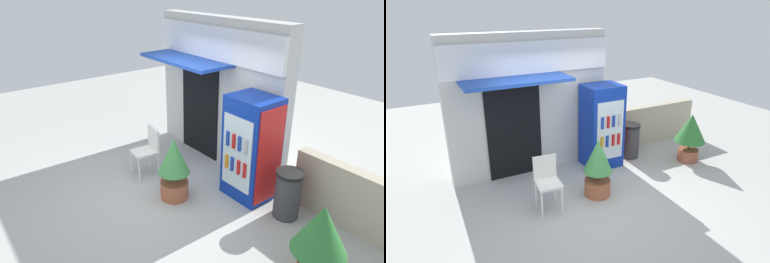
% 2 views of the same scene
% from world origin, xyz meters
% --- Properties ---
extents(ground, '(16.00, 16.00, 0.00)m').
position_xyz_m(ground, '(0.00, 0.00, 0.00)').
color(ground, '#B2B2AD').
extents(storefront_building, '(3.28, 1.10, 2.83)m').
position_xyz_m(storefront_building, '(-0.39, 1.69, 1.47)').
color(storefront_building, silver).
rests_on(storefront_building, ground).
extents(drink_cooler, '(0.79, 0.71, 1.77)m').
position_xyz_m(drink_cooler, '(1.03, 1.18, 0.89)').
color(drink_cooler, '#0C2D9E').
rests_on(drink_cooler, ground).
extents(plastic_chair, '(0.45, 0.49, 0.91)m').
position_xyz_m(plastic_chair, '(-0.65, 0.22, 0.53)').
color(plastic_chair, white).
rests_on(plastic_chair, ground).
extents(potted_plant_near_shop, '(0.53, 0.53, 1.09)m').
position_xyz_m(potted_plant_near_shop, '(0.30, 0.13, 0.60)').
color(potted_plant_near_shop, '#AD5B3D').
rests_on(potted_plant_near_shop, ground).
extents(potted_plant_curbside, '(0.66, 0.66, 1.09)m').
position_xyz_m(potted_plant_curbside, '(2.84, 0.43, 0.68)').
color(potted_plant_curbside, '#995138').
rests_on(potted_plant_curbside, ground).
extents(trash_bin, '(0.42, 0.42, 0.79)m').
position_xyz_m(trash_bin, '(1.81, 1.20, 0.40)').
color(trash_bin, '#38383D').
rests_on(trash_bin, ground).
extents(stone_boundary_wall, '(2.44, 0.22, 0.96)m').
position_xyz_m(stone_boundary_wall, '(2.84, 1.73, 0.48)').
color(stone_boundary_wall, '#B7AD93').
rests_on(stone_boundary_wall, ground).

